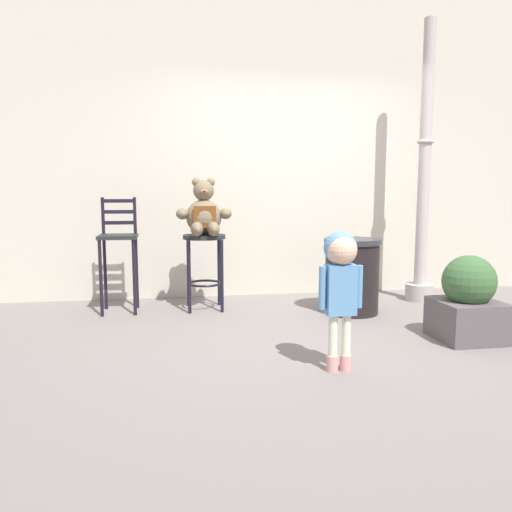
% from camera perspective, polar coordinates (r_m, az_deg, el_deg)
% --- Properties ---
extents(ground_plane, '(24.00, 24.00, 0.00)m').
position_cam_1_polar(ground_plane, '(4.20, 7.90, -8.84)').
color(ground_plane, slate).
extents(building_wall, '(7.35, 0.30, 3.80)m').
position_cam_1_polar(building_wall, '(5.83, 2.79, 14.55)').
color(building_wall, beige).
rests_on(building_wall, ground_plane).
extents(bar_stool_with_teddy, '(0.42, 0.42, 0.75)m').
position_cam_1_polar(bar_stool_with_teddy, '(4.94, -5.96, 0.05)').
color(bar_stool_with_teddy, black).
rests_on(bar_stool_with_teddy, ground_plane).
extents(teddy_bear, '(0.54, 0.49, 0.56)m').
position_cam_1_polar(teddy_bear, '(4.88, -6.00, 4.77)').
color(teddy_bear, '#73634B').
rests_on(teddy_bear, bar_stool_with_teddy).
extents(child_walking, '(0.29, 0.23, 0.92)m').
position_cam_1_polar(child_walking, '(3.22, 9.72, -1.65)').
color(child_walking, '#D59391').
rests_on(child_walking, ground_plane).
extents(trash_bin, '(0.55, 0.55, 0.72)m').
position_cam_1_polar(trash_bin, '(4.88, 10.97, -2.24)').
color(trash_bin, black).
rests_on(trash_bin, ground_plane).
extents(lamppost, '(0.29, 0.29, 2.92)m').
position_cam_1_polar(lamppost, '(5.57, 18.70, 6.95)').
color(lamppost, '#A49E97').
rests_on(lamppost, ground_plane).
extents(bar_chair_empty, '(0.36, 0.36, 1.12)m').
position_cam_1_polar(bar_chair_empty, '(4.98, -15.54, 1.18)').
color(bar_chair_empty, black).
rests_on(bar_chair_empty, ground_plane).
extents(planter_with_shrub, '(0.49, 0.49, 0.68)m').
position_cam_1_polar(planter_with_shrub, '(4.27, 23.21, -4.82)').
color(planter_with_shrub, '#554F51').
rests_on(planter_with_shrub, ground_plane).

